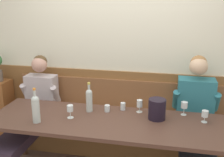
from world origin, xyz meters
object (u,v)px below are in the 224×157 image
(person_left_seat, at_px, (30,113))
(wine_bottle_green_tall, at_px, (36,108))
(dining_table, at_px, (106,127))
(wine_bottle_clear_water, at_px, (89,99))
(ice_bucket, at_px, (157,109))
(wine_glass_by_bottle, at_px, (140,104))
(water_tumbler_left, at_px, (107,108))
(wine_glass_center_front, at_px, (70,109))
(wine_glass_mid_left, at_px, (205,114))
(wall_bench, at_px, (117,132))
(water_tumbler_right, at_px, (123,106))
(person_right_seat, at_px, (196,123))
(wine_glass_right_end, at_px, (184,106))

(person_left_seat, height_order, wine_bottle_green_tall, person_left_seat)
(dining_table, bearing_deg, wine_bottle_clear_water, 140.91)
(ice_bucket, xyz_separation_m, wine_glass_by_bottle, (-0.20, 0.14, -0.02))
(wine_bottle_green_tall, relative_size, water_tumbler_left, 4.85)
(ice_bucket, height_order, wine_bottle_green_tall, wine_bottle_green_tall)
(person_left_seat, bearing_deg, wine_glass_center_front, -26.09)
(wine_bottle_green_tall, relative_size, wine_glass_by_bottle, 2.58)
(wine_glass_center_front, distance_m, water_tumbler_left, 0.43)
(wine_glass_mid_left, bearing_deg, wall_bench, 153.93)
(wine_glass_mid_left, height_order, water_tumbler_left, wine_glass_mid_left)
(wall_bench, distance_m, wine_bottle_green_tall, 1.25)
(wine_bottle_clear_water, height_order, wine_glass_by_bottle, wine_bottle_clear_water)
(water_tumbler_right, bearing_deg, person_right_seat, 1.72)
(wine_glass_right_end, distance_m, wine_glass_by_bottle, 0.48)
(person_right_seat, relative_size, wine_bottle_green_tall, 3.66)
(person_left_seat, relative_size, ice_bucket, 5.78)
(person_left_seat, relative_size, person_right_seat, 0.94)
(ice_bucket, relative_size, wine_glass_right_end, 1.47)
(wine_glass_by_bottle, bearing_deg, person_right_seat, 4.30)
(wall_bench, bearing_deg, wine_glass_center_front, -119.47)
(wine_bottle_clear_water, xyz_separation_m, water_tumbler_right, (0.36, 0.11, -0.10))
(wine_glass_mid_left, distance_m, water_tumbler_right, 0.88)
(wine_glass_center_front, distance_m, water_tumbler_right, 0.61)
(wine_glass_right_end, relative_size, wine_glass_by_bottle, 1.04)
(ice_bucket, distance_m, water_tumbler_right, 0.42)
(water_tumbler_left, relative_size, water_tumbler_right, 0.89)
(water_tumbler_left, bearing_deg, wine_glass_right_end, 5.61)
(wine_bottle_clear_water, bearing_deg, wine_glass_by_bottle, 9.37)
(ice_bucket, bearing_deg, water_tumbler_left, 171.73)
(dining_table, bearing_deg, wall_bench, 90.00)
(water_tumbler_left, bearing_deg, wine_glass_mid_left, -3.37)
(person_left_seat, bearing_deg, wine_glass_mid_left, -3.72)
(wine_bottle_green_tall, bearing_deg, wine_glass_center_front, 29.25)
(person_right_seat, bearing_deg, wine_glass_mid_left, -71.86)
(wall_bench, distance_m, person_right_seat, 1.06)
(wine_glass_mid_left, bearing_deg, person_right_seat, 108.14)
(wall_bench, distance_m, person_left_seat, 1.13)
(wine_bottle_clear_water, bearing_deg, wine_glass_right_end, 6.30)
(water_tumbler_left, bearing_deg, wine_bottle_clear_water, -170.81)
(person_left_seat, bearing_deg, person_right_seat, 1.04)
(wine_glass_right_end, relative_size, wine_glass_center_front, 1.04)
(dining_table, xyz_separation_m, wine_glass_by_bottle, (0.32, 0.28, 0.17))
(dining_table, distance_m, wine_glass_mid_left, 1.02)
(ice_bucket, bearing_deg, wine_bottle_green_tall, -164.49)
(wall_bench, distance_m, wine_glass_right_end, 1.04)
(person_left_seat, distance_m, wine_bottle_green_tall, 0.66)
(person_right_seat, bearing_deg, wine_glass_center_front, -165.20)
(wine_bottle_green_tall, bearing_deg, wine_glass_right_end, 18.46)
(wine_glass_right_end, xyz_separation_m, wine_glass_center_front, (-1.18, -0.33, -0.00))
(dining_table, xyz_separation_m, wine_bottle_clear_water, (-0.23, 0.19, 0.22))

